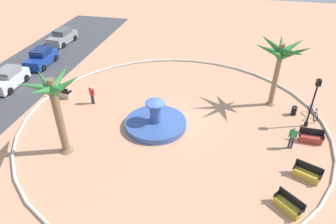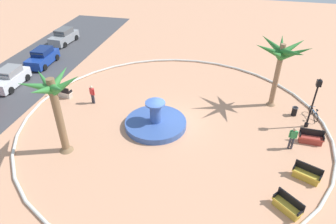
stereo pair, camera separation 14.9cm
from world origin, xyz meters
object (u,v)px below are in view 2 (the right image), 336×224
at_px(bench_southeast, 63,93).
at_px(person_cyclist_helmet, 293,137).
at_px(bench_west, 306,175).
at_px(palm_tree_near_fountain, 54,99).
at_px(bench_north, 311,139).
at_px(lamppost, 314,99).
at_px(parked_car_third, 43,57).
at_px(palm_tree_by_curb, 281,56).
at_px(bench_east, 287,206).
at_px(trash_bin, 294,111).
at_px(bicycle_red_frame, 313,113).
at_px(fountain, 156,123).
at_px(parked_car_second, 10,78).
at_px(person_cyclist_photo, 92,94).
at_px(parked_car_rightmost, 64,37).

bearing_deg(bench_southeast, person_cyclist_helmet, -98.80).
relative_size(bench_west, bench_southeast, 1.00).
relative_size(palm_tree_near_fountain, bench_north, 3.46).
relative_size(lamppost, parked_car_third, 0.98).
bearing_deg(palm_tree_by_curb, bench_east, -178.57).
bearing_deg(person_cyclist_helmet, trash_bin, -9.15).
bearing_deg(palm_tree_near_fountain, bicycle_red_frame, -64.89).
distance_m(bicycle_red_frame, parked_car_third, 25.81).
relative_size(fountain, parked_car_second, 1.11).
relative_size(lamppost, bicycle_red_frame, 2.35).
bearing_deg(person_cyclist_photo, trash_bin, -83.43).
xyz_separation_m(lamppost, parked_car_rightmost, (11.45, 25.80, -1.55)).
distance_m(bench_north, lamppost, 2.77).
bearing_deg(person_cyclist_photo, fountain, -108.70).
relative_size(lamppost, parked_car_rightmost, 0.97).
bearing_deg(bench_west, person_cyclist_helmet, 12.99).
relative_size(bicycle_red_frame, person_cyclist_photo, 1.05).
height_order(palm_tree_near_fountain, bench_southeast, palm_tree_near_fountain).
bearing_deg(parked_car_rightmost, fountain, -132.89).
bearing_deg(person_cyclist_helmet, lamppost, -26.15).
xyz_separation_m(palm_tree_near_fountain, person_cyclist_photo, (5.95, 0.75, -3.08)).
bearing_deg(person_cyclist_helmet, fountain, 87.39).
distance_m(bench_east, bench_southeast, 19.34).
relative_size(palm_tree_by_curb, parked_car_third, 1.35).
relative_size(fountain, lamppost, 1.13).
bearing_deg(bicycle_red_frame, palm_tree_near_fountain, 115.11).
xyz_separation_m(fountain, palm_tree_near_fountain, (-3.97, 5.09, 3.68)).
height_order(palm_tree_by_curb, parked_car_third, palm_tree_by_curb).
relative_size(fountain, person_cyclist_helmet, 2.65).
bearing_deg(bench_southeast, palm_tree_near_fountain, -149.82).
xyz_separation_m(palm_tree_near_fountain, palm_tree_by_curb, (9.00, -13.54, 0.28)).
bearing_deg(fountain, person_cyclist_helmet, -92.61).
relative_size(lamppost, person_cyclist_photo, 2.47).
xyz_separation_m(bicycle_red_frame, person_cyclist_helmet, (-4.22, 2.06, 0.57)).
bearing_deg(bench_west, parked_car_third, 65.43).
relative_size(palm_tree_by_curb, bicycle_red_frame, 3.23).
height_order(bench_north, trash_bin, bench_north).
xyz_separation_m(lamppost, trash_bin, (1.35, 0.74, -1.94)).
height_order(fountain, person_cyclist_helmet, fountain).
relative_size(palm_tree_near_fountain, person_cyclist_helmet, 3.29).
distance_m(fountain, bench_north, 10.82).
distance_m(bench_west, bench_north, 3.77).
height_order(bench_west, bicycle_red_frame, bench_west).
relative_size(palm_tree_near_fountain, parked_car_second, 1.38).
bearing_deg(parked_car_second, bicycle_red_frame, -88.38).
relative_size(lamppost, parked_car_second, 0.98).
bearing_deg(bench_east, lamppost, -14.26).
height_order(bench_west, trash_bin, bench_west).
distance_m(bench_west, person_cyclist_helmet, 2.87).
height_order(palm_tree_near_fountain, palm_tree_by_curb, palm_tree_near_fountain).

